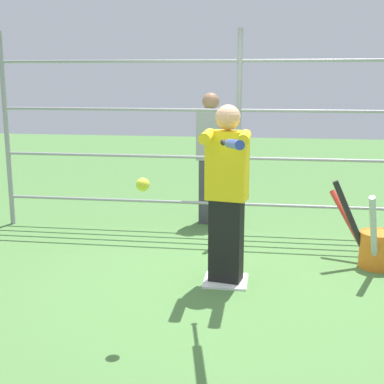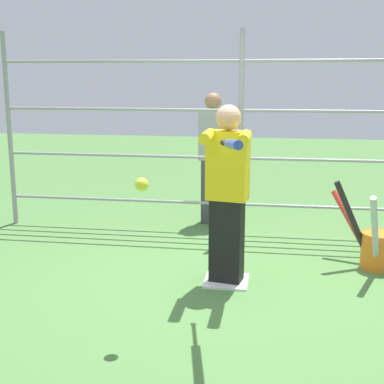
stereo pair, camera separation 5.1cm
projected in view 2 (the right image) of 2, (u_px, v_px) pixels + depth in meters
The scene contains 8 objects.
ground_plane at pixel (226, 282), 4.94m from camera, with size 24.00×24.00×0.00m, color #4C7A3D.
home_plate at pixel (226, 281), 4.94m from camera, with size 0.40×0.40×0.02m.
fence_backstop at pixel (241, 134), 6.23m from camera, with size 5.84×0.06×2.39m.
batter at pixel (227, 190), 4.74m from camera, with size 0.41×0.60×1.62m.
baseball_bat_swinging at pixel (232, 144), 3.74m from camera, with size 0.23×0.83×0.14m.
softball_in_flight at pixel (142, 185), 3.73m from camera, with size 0.10×0.10×0.10m.
bat_bucket at pixel (377, 246), 5.25m from camera, with size 0.70×0.98×0.87m.
bystander_behind_fence at pixel (213, 157), 6.76m from camera, with size 0.34×0.21×1.67m.
Camera 2 is at (-0.42, 4.64, 1.86)m, focal length 50.00 mm.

